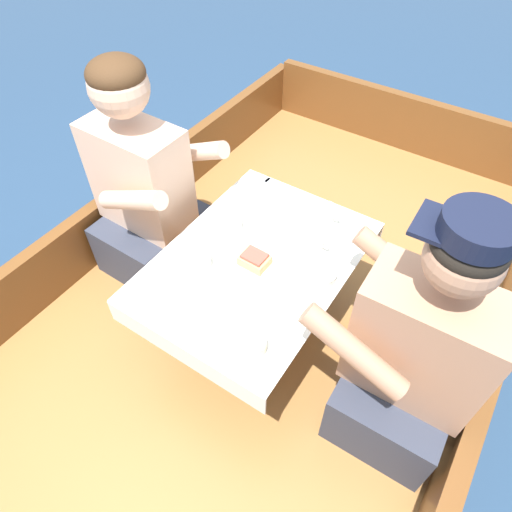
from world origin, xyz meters
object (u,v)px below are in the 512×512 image
at_px(coffee_cup_starboard, 314,240).
at_px(tin_can, 256,345).
at_px(sandwich, 255,260).
at_px(person_port, 144,193).
at_px(person_starboard, 412,358).
at_px(coffee_cup_port, 327,213).

height_order(coffee_cup_starboard, tin_can, coffee_cup_starboard).
relative_size(sandwich, coffee_cup_starboard, 0.98).
bearing_deg(sandwich, person_port, 170.97).
height_order(person_starboard, coffee_cup_starboard, person_starboard).
bearing_deg(sandwich, tin_can, -55.89).
bearing_deg(sandwich, person_starboard, -1.87).
distance_m(sandwich, coffee_cup_port, 0.37).
height_order(person_starboard, sandwich, person_starboard).
bearing_deg(tin_can, coffee_cup_port, 98.15).
xyz_separation_m(person_port, person_starboard, (1.23, -0.12, -0.02)).
relative_size(person_starboard, coffee_cup_starboard, 9.45).
xyz_separation_m(person_starboard, tin_can, (-0.41, -0.27, 0.07)).
relative_size(person_port, tin_can, 14.76).
distance_m(person_port, tin_can, 0.91).
bearing_deg(person_starboard, sandwich, -3.05).
bearing_deg(coffee_cup_port, coffee_cup_starboard, -79.57).
bearing_deg(coffee_cup_port, person_port, -160.67).
bearing_deg(tin_can, sandwich, 124.11).
relative_size(sandwich, tin_can, 1.52).
bearing_deg(sandwich, coffee_cup_starboard, 57.04).
height_order(sandwich, coffee_cup_port, coffee_cup_port).
height_order(coffee_cup_port, tin_can, coffee_cup_port).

